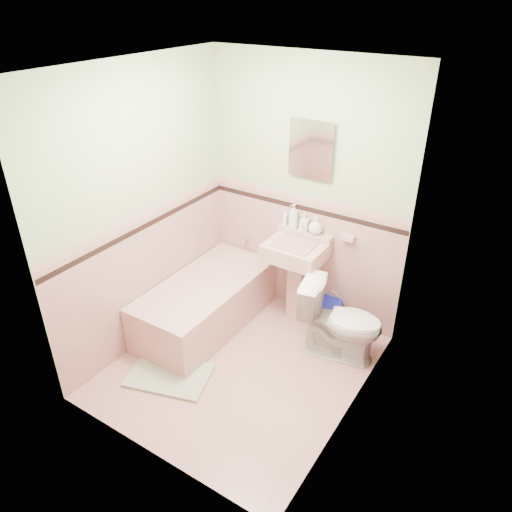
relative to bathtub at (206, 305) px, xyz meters
The scene contains 32 objects.
floor 0.75m from the bathtub, 27.65° to the right, with size 2.20×2.20×0.00m, color tan.
ceiling 2.38m from the bathtub, 27.65° to the right, with size 2.20×2.20×0.00m, color white.
wall_back 1.43m from the bathtub, 50.71° to the left, with size 2.50×2.50×0.00m, color beige.
wall_front 1.87m from the bathtub, 66.22° to the right, with size 2.50×2.50×0.00m, color beige.
wall_left 1.14m from the bathtub, 138.27° to the right, with size 2.50×2.50×0.00m, color beige.
wall_right 1.95m from the bathtub, 11.45° to the right, with size 2.50×2.50×0.00m, color beige.
wainscot_back 1.05m from the bathtub, 50.27° to the left, with size 2.00×2.00×0.00m, color tan.
wainscot_front 1.60m from the bathtub, 66.05° to the right, with size 2.00×2.00×0.00m, color tan.
wainscot_left 0.61m from the bathtub, 137.33° to the right, with size 2.20×2.20×0.00m, color tan.
wainscot_right 1.69m from the bathtub, 11.53° to the right, with size 2.20×2.20×0.00m, color tan.
accent_back 1.33m from the bathtub, 50.04° to the left, with size 2.00×2.00×0.00m, color black.
accent_front 1.79m from the bathtub, 65.95° to the right, with size 2.00×2.00×0.00m, color black.
accent_left 1.02m from the bathtub, 136.85° to the right, with size 2.20×2.20×0.00m, color black.
accent_right 1.87m from the bathtub, 11.57° to the right, with size 2.20×2.20×0.00m, color black.
cap_back 1.40m from the bathtub, 50.04° to the left, with size 2.00×2.00×0.00m, color tan.
cap_front 1.84m from the bathtub, 65.95° to the right, with size 2.00×2.00×0.00m, color tan.
cap_left 1.11m from the bathtub, 136.85° to the right, with size 2.20×2.20×0.00m, color tan.
cap_right 1.92m from the bathtub, 11.57° to the right, with size 2.20×2.20×0.00m, color tan.
bathtub is the anchor object (origin of this frame).
tub_faucet 0.83m from the bathtub, 90.00° to the left, with size 0.04×0.04×0.12m, color silver.
sink 0.89m from the bathtub, 37.93° to the left, with size 0.54×0.48×0.86m, color tan, non-canonical shape.
sink_faucet 1.20m from the bathtub, 44.58° to the left, with size 0.02×0.02×0.10m, color silver.
medicine_cabinet 1.78m from the bathtub, 47.42° to the left, with size 0.38×0.04×0.47m, color white.
soap_dish 1.51m from the bathtub, 33.57° to the left, with size 0.13×0.07×0.04m, color tan.
soap_bottle_left 1.21m from the bathtub, 52.34° to the left, with size 0.09×0.09×0.24m, color #B2B2B2.
soap_bottle_mid 1.24m from the bathtub, 46.86° to the left, with size 0.08×0.08×0.17m, color #B2B2B2.
soap_bottle_right 1.31m from the bathtub, 42.18° to the left, with size 0.13×0.13×0.17m, color #B2B2B2.
tube 1.13m from the bathtub, 57.29° to the left, with size 0.04×0.04×0.12m, color white.
toilet 1.32m from the bathtub, 12.59° to the left, with size 0.41×0.72×0.73m, color white.
bucket 1.21m from the bathtub, 33.54° to the left, with size 0.25×0.25×0.25m, color #1723BD, non-canonical shape.
bath_mat 0.82m from the bathtub, 76.33° to the right, with size 0.68×0.46×0.03m, color gray.
shoe 0.72m from the bathtub, 77.92° to the right, with size 0.14×0.07×0.06m, color #BF1E59.
Camera 1 is at (1.88, -2.69, 2.96)m, focal length 34.13 mm.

